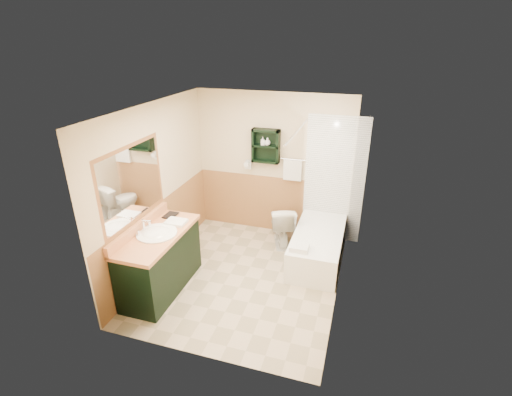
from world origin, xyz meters
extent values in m
plane|color=#C5AF8F|center=(0.00, 0.00, 0.00)|extent=(3.00, 3.00, 0.00)
cube|color=beige|center=(0.00, 1.52, 1.20)|extent=(2.60, 0.04, 2.40)
cube|color=beige|center=(-1.32, 0.00, 1.20)|extent=(0.04, 3.00, 2.40)
cube|color=beige|center=(1.32, 0.00, 1.20)|extent=(0.04, 3.00, 2.40)
cube|color=white|center=(0.00, 0.00, 2.42)|extent=(2.60, 3.00, 0.04)
cube|color=black|center=(-0.10, 1.41, 1.55)|extent=(0.45, 0.15, 0.55)
cylinder|color=silver|center=(0.53, 0.75, 2.00)|extent=(0.03, 1.60, 0.03)
cube|color=black|center=(-0.99, -0.57, 0.42)|extent=(0.59, 1.34, 0.85)
cube|color=white|center=(0.93, 0.75, 0.24)|extent=(0.71, 1.50, 0.48)
imported|color=white|center=(0.28, 1.09, 0.34)|extent=(0.60, 0.78, 0.68)
cube|color=white|center=(-0.89, -0.24, 0.87)|extent=(0.27, 0.21, 0.04)
imported|color=black|center=(-1.16, -0.06, 0.96)|extent=(0.16, 0.02, 0.22)
cube|color=white|center=(0.74, 0.18, 0.51)|extent=(0.25, 0.21, 0.07)
imported|color=white|center=(-0.15, 1.40, 1.60)|extent=(0.11, 0.14, 0.06)
imported|color=white|center=(-0.07, 1.40, 1.61)|extent=(0.13, 0.15, 0.10)
camera|label=1|loc=(1.46, -4.18, 3.21)|focal=26.00mm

